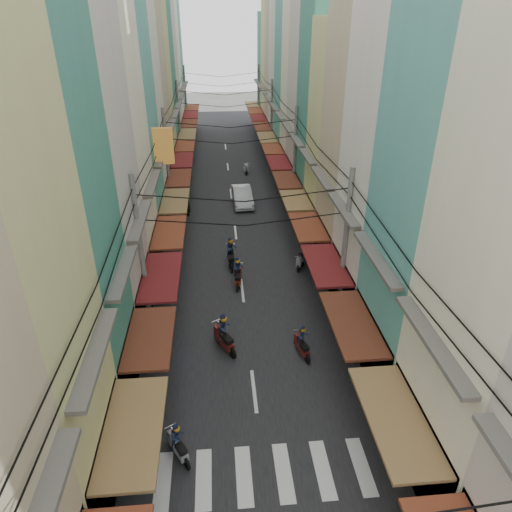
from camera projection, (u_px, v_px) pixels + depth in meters
ground at (250, 360)px, 21.26m from camera, size 160.00×160.00×0.00m
road at (232, 202)px, 38.80m from camera, size 10.00×80.00×0.02m
sidewalk_left at (155, 204)px, 38.27m from camera, size 3.00×80.00×0.06m
sidewalk_right at (307, 199)px, 39.30m from camera, size 3.00×80.00×0.06m
crosswalk at (264, 474)px, 15.98m from camera, size 7.55×2.40×0.01m
building_row_left at (112, 88)px, 30.53m from camera, size 7.80×67.67×23.70m
building_row_right at (344, 91)px, 31.85m from camera, size 7.80×68.98×22.59m
utility_poles at (233, 139)px, 31.30m from camera, size 10.20×66.13×8.20m
white_car at (242, 204)px, 38.42m from camera, size 5.14×2.22×1.78m
bicycle at (418, 371)px, 20.58m from camera, size 1.76×1.01×1.14m
moving_scooters at (237, 278)px, 26.71m from camera, size 7.73×34.62×2.00m
parked_scooters at (369, 417)px, 17.65m from camera, size 12.76×12.26×1.01m
pedestrians at (175, 303)px, 23.57m from camera, size 13.01×26.83×2.22m
market_umbrella at (385, 341)px, 19.08m from camera, size 2.32×2.32×2.45m
traffic_sign at (410, 396)px, 16.24m from camera, size 0.10×0.67×3.05m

